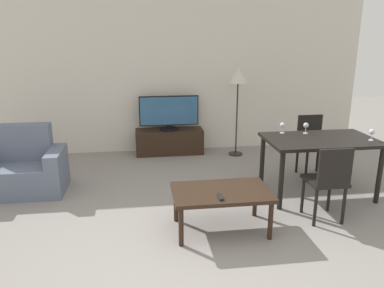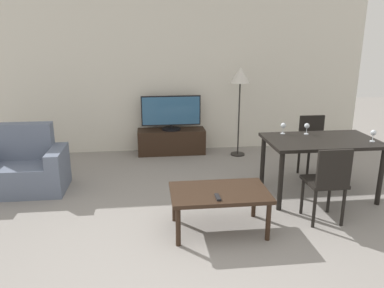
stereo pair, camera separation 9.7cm
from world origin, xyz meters
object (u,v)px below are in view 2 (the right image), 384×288
object	(u,v)px
dining_chair_near	(328,180)
dining_table	(321,146)
armchair	(24,169)
dining_chair_far	(313,142)
coffee_table	(219,195)
wine_glass_right	(307,127)
wine_glass_center	(373,133)
floor_lamp	(240,80)
tv_stand	(172,141)
wine_glass_left	(283,126)
remote_primary	(218,197)
tv	(171,113)

from	to	relation	value
dining_chair_near	dining_table	bearing A→B (deg)	71.51
armchair	dining_chair_far	distance (m)	4.02
coffee_table	wine_glass_right	bearing A→B (deg)	36.74
dining_table	wine_glass_center	world-z (taller)	wine_glass_center
dining_chair_far	floor_lamp	world-z (taller)	floor_lamp
tv_stand	wine_glass_left	distance (m)	2.27
floor_lamp	remote_primary	size ratio (longest dim) A/B	9.96
tv_stand	dining_chair_near	xyz separation A→B (m)	(1.50, -2.73, 0.29)
tv_stand	dining_chair_near	world-z (taller)	dining_chair_near
armchair	tv	size ratio (longest dim) A/B	1.06
tv_stand	wine_glass_left	bearing A→B (deg)	-51.47
tv_stand	armchair	bearing A→B (deg)	-145.57
dining_chair_near	dining_chair_far	xyz separation A→B (m)	(0.48, 1.43, 0.00)
tv_stand	wine_glass_right	bearing A→B (deg)	-46.78
tv_stand	coffee_table	world-z (taller)	coffee_table
remote_primary	wine_glass_right	distance (m)	1.85
armchair	tv	xyz separation A→B (m)	(2.03, 1.39, 0.42)
coffee_table	floor_lamp	distance (m)	2.79
tv	dining_chair_far	bearing A→B (deg)	-33.27
wine_glass_left	armchair	bearing A→B (deg)	174.80
dining_chair_far	remote_primary	bearing A→B (deg)	-136.41
dining_chair_near	wine_glass_center	xyz separation A→B (m)	(0.80, 0.54, 0.35)
coffee_table	wine_glass_right	size ratio (longest dim) A/B	6.93
floor_lamp	wine_glass_left	distance (m)	1.55
tv	wine_glass_center	size ratio (longest dim) A/B	6.91
tv_stand	dining_chair_far	world-z (taller)	dining_chair_far
tv	remote_primary	world-z (taller)	tv
tv_stand	dining_chair_near	size ratio (longest dim) A/B	1.32
tv	dining_table	xyz separation A→B (m)	(1.74, -2.01, -0.06)
armchair	remote_primary	bearing A→B (deg)	-33.59
tv_stand	wine_glass_left	world-z (taller)	wine_glass_left
dining_table	dining_chair_far	distance (m)	0.77
armchair	floor_lamp	xyz separation A→B (m)	(3.16, 1.16, 0.99)
coffee_table	remote_primary	xyz separation A→B (m)	(-0.05, -0.17, 0.06)
floor_lamp	wine_glass_left	size ratio (longest dim) A/B	10.23
coffee_table	dining_chair_far	size ratio (longest dim) A/B	1.16
floor_lamp	wine_glass_left	xyz separation A→B (m)	(0.23, -1.47, -0.43)
dining_chair_near	remote_primary	size ratio (longest dim) A/B	5.82
dining_chair_near	wine_glass_right	distance (m)	1.04
remote_primary	dining_chair_near	bearing A→B (deg)	9.19
tv_stand	dining_chair_far	distance (m)	2.39
tv	dining_table	bearing A→B (deg)	-49.13
dining_chair_near	wine_glass_left	bearing A→B (deg)	98.09
tv	wine_glass_center	world-z (taller)	tv
remote_primary	wine_glass_center	bearing A→B (deg)	19.91
floor_lamp	wine_glass_center	distance (m)	2.33
dining_chair_near	wine_glass_right	bearing A→B (deg)	81.15
wine_glass_center	wine_glass_right	size ratio (longest dim) A/B	1.00
wine_glass_left	dining_chair_near	bearing A→B (deg)	-81.91
tv_stand	dining_chair_far	size ratio (longest dim) A/B	1.32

